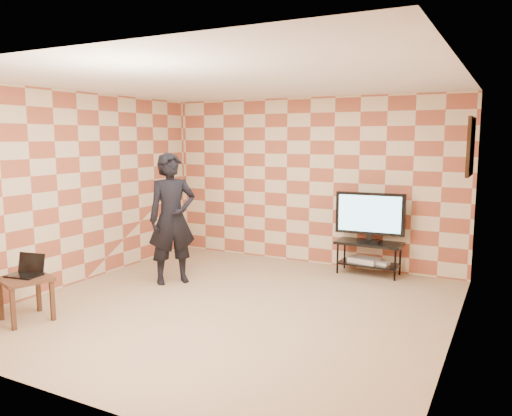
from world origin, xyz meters
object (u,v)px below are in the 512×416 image
object	(u,v)px
person	(172,219)
side_table	(25,285)
tv	(370,215)
tv_stand	(369,251)

from	to	relation	value
person	side_table	bearing A→B (deg)	-156.85
tv	side_table	size ratio (longest dim) A/B	1.61
tv	side_table	distance (m)	4.75
tv	side_table	world-z (taller)	tv
side_table	person	distance (m)	2.13
tv	person	distance (m)	2.92
side_table	tv	bearing A→B (deg)	51.51
tv_stand	person	world-z (taller)	person
tv	side_table	xyz separation A→B (m)	(-2.94, -3.70, -0.50)
tv_stand	tv	size ratio (longest dim) A/B	0.95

